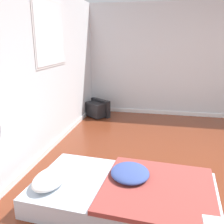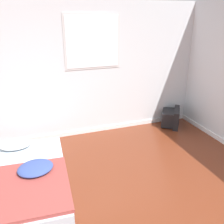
{
  "view_description": "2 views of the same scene",
  "coord_description": "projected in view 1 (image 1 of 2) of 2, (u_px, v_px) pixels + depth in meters",
  "views": [
    {
      "loc": [
        -3.34,
        1.1,
        1.8
      ],
      "look_at": [
        0.49,
        1.9,
        0.64
      ],
      "focal_mm": 40.0,
      "sensor_mm": 36.0,
      "label": 1
    },
    {
      "loc": [
        -0.79,
        -1.77,
        2.36
      ],
      "look_at": [
        0.55,
        1.99,
        0.78
      ],
      "focal_mm": 40.0,
      "sensor_mm": 36.0,
      "label": 2
    }
  ],
  "objects": [
    {
      "name": "crt_tv",
      "position": [
        97.0,
        109.0,
        5.95
      ],
      "size": [
        0.6,
        0.65,
        0.4
      ],
      "color": "black",
      "rests_on": "ground_plane"
    },
    {
      "name": "wall_back",
      "position": [
        37.0,
        74.0,
        3.65
      ],
      "size": [
        7.8,
        0.08,
        2.6
      ],
      "color": "silver",
      "rests_on": "ground_plane"
    },
    {
      "name": "mattress_bed",
      "position": [
        124.0,
        192.0,
        2.79
      ],
      "size": [
        1.25,
        2.09,
        0.38
      ],
      "color": "silver",
      "rests_on": "ground_plane"
    },
    {
      "name": "wall_right",
      "position": [
        215.0,
        62.0,
        5.63
      ],
      "size": [
        0.08,
        8.21,
        2.6
      ],
      "color": "silver",
      "rests_on": "ground_plane"
    }
  ]
}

